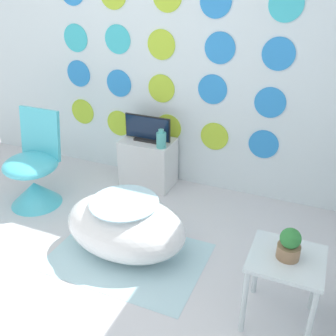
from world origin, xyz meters
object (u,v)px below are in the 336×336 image
at_px(tv, 147,130).
at_px(vase, 161,140).
at_px(bathtub, 126,226).
at_px(chair, 34,177).
at_px(potted_plant_left, 289,244).

relative_size(tv, vase, 2.61).
distance_m(bathtub, chair, 1.12).
xyz_separation_m(bathtub, potted_plant_left, (1.15, -0.21, 0.34)).
bearing_deg(potted_plant_left, bathtub, 169.89).
xyz_separation_m(chair, potted_plant_left, (2.23, -0.49, 0.30)).
bearing_deg(tv, potted_plant_left, -39.84).
bearing_deg(tv, vase, -28.81).
xyz_separation_m(chair, vase, (0.96, 0.62, 0.28)).
bearing_deg(bathtub, vase, 97.41).
bearing_deg(vase, chair, -147.39).
distance_m(bathtub, tv, 1.11).
bearing_deg(vase, potted_plant_left, -41.21).
relative_size(tv, potted_plant_left, 2.41).
height_order(chair, vase, chair).
relative_size(bathtub, vase, 5.31).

